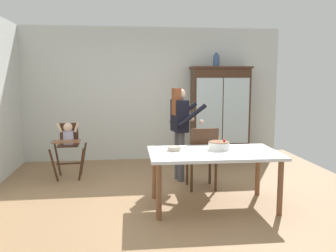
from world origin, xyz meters
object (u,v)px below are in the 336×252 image
Objects in this scene: adult_person at (180,122)px; serving_bowl at (174,149)px; high_chair_with_toddler at (68,140)px; dining_chair_far_side at (203,154)px; dining_table at (214,158)px; ceramic_vase at (216,60)px; birthday_cake at (219,146)px; china_cabinet at (220,113)px.

adult_person is 1.19m from serving_bowl.
dining_chair_far_side is (2.10, -0.92, -0.10)m from high_chair_with_toddler.
dining_table is 1.78× the size of dining_chair_far_side.
dining_table is at bearing -179.99° from adult_person.
ceramic_vase is 3.09m from dining_table.
high_chair_with_toddler is 0.56× the size of dining_table.
birthday_cake is (2.19, -1.50, 0.14)m from high_chair_with_toddler.
dining_chair_far_side reaches higher than high_chair_with_toddler.
serving_bowl is 0.80m from dining_chair_far_side.
china_cabinet is 2.81m from dining_table.
birthday_cake is at bearing 51.29° from dining_table.
serving_bowl reaches higher than dining_table.
high_chair_with_toddler is at bearing 68.45° from adult_person.
birthday_cake is 0.29× the size of dining_chair_far_side.
high_chair_with_toddler is 2.64m from dining_table.
birthday_cake is at bearing -0.41° from serving_bowl.
birthday_cake is (-0.61, -2.55, -1.24)m from ceramic_vase.
birthday_cake is (0.11, 0.13, 0.14)m from dining_table.
high_chair_with_toddler reaches higher than serving_bowl.
dining_table is 0.53m from serving_bowl.
ceramic_vase is 0.16× the size of dining_table.
adult_person is 5.47× the size of birthday_cake.
china_cabinet is at bearing 62.55° from serving_bowl.
china_cabinet is at bearing -112.14° from dining_chair_far_side.
china_cabinet is 2.01× the size of high_chair_with_toddler.
ceramic_vase is 0.28× the size of dining_chair_far_side.
ceramic_vase is 2.90m from birthday_cake.
high_chair_with_toddler is at bearing 145.68° from birthday_cake.
china_cabinet is 2.87m from serving_bowl.
china_cabinet is 1.75m from adult_person.
china_cabinet is at bearing -2.25° from ceramic_vase.
dining_chair_far_side is at bearing 47.54° from serving_bowl.
serving_bowl is 0.19× the size of dining_chair_far_side.
serving_bowl is at bearing -117.45° from china_cabinet.
serving_bowl is (1.58, -1.49, 0.11)m from high_chair_with_toddler.
adult_person reaches higher than dining_chair_far_side.
high_chair_with_toddler is 5.28× the size of serving_bowl.
serving_bowl is (-0.50, 0.14, 0.11)m from dining_table.
serving_bowl is (-1.22, -2.54, -1.26)m from ceramic_vase.
birthday_cake is at bearing -35.72° from high_chair_with_toddler.
high_chair_with_toddler is 3.39× the size of birthday_cake.
dining_table is at bearing 88.59° from dining_chair_far_side.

